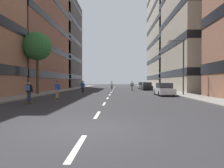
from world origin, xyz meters
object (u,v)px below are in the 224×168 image
parked_car_near (164,90)px  skater_4 (132,85)px  street_tree_near (37,47)px  skater_3 (29,90)px  parked_car_mid (142,86)px  skater_5 (112,85)px  parked_car_far (147,86)px  skater_0 (82,85)px  streetlamp_right (180,61)px  skater_2 (83,86)px  skater_1 (57,89)px

parked_car_near → skater_4: skater_4 is taller
street_tree_near → skater_3: bearing=-71.4°
parked_car_mid → street_tree_near: bearing=-126.1°
skater_5 → parked_car_far: bearing=-25.3°
skater_4 → skater_5: size_ratio=1.00×
parked_car_near → skater_0: size_ratio=2.47×
parked_car_near → parked_car_far: (0.00, 14.70, 0.00)m
parked_car_near → skater_0: 21.75m
streetlamp_right → skater_2: size_ratio=3.65×
skater_1 → skater_5: size_ratio=1.00×
street_tree_near → skater_0: 17.70m
skater_2 → skater_4: 9.51m
parked_car_near → skater_1: bearing=-156.3°
skater_2 → skater_0: bearing=101.1°
parked_car_far → skater_4: (-3.06, -3.60, 0.32)m
parked_car_mid → street_tree_near: 27.12m
skater_4 → parked_car_mid: bearing=74.4°
skater_1 → parked_car_near: bearing=23.7°
skater_5 → skater_0: bearing=-174.5°
parked_car_far → skater_2: 14.13m
skater_0 → skater_4: same height
skater_1 → skater_0: bearing=94.3°
parked_car_near → parked_car_mid: size_ratio=1.00×
street_tree_near → skater_0: size_ratio=4.35×
skater_1 → skater_2: 10.66m
parked_car_far → skater_1: 22.82m
street_tree_near → skater_4: street_tree_near is taller
street_tree_near → skater_4: (12.61, 10.52, -5.04)m
skater_5 → skater_4: bearing=-60.9°
parked_car_near → skater_1: 12.51m
parked_car_far → skater_3: 26.80m
street_tree_near → skater_2: 8.64m
parked_car_mid → skater_5: size_ratio=2.47×
street_tree_near → streetlamp_right: street_tree_near is taller
parked_car_far → skater_0: 13.39m
parked_car_mid → skater_4: (-3.06, -10.95, 0.32)m
parked_car_mid → skater_3: (-12.44, -31.09, 0.32)m
parked_car_mid → skater_0: skater_0 is taller
streetlamp_right → skater_0: streetlamp_right is taller
skater_2 → skater_3: bearing=-96.3°
skater_1 → skater_4: same height
skater_3 → skater_4: size_ratio=1.00×
skater_3 → skater_5: same height
street_tree_near → skater_1: 8.66m
skater_0 → skater_4: bearing=-31.8°
skater_1 → skater_3: 4.12m
skater_1 → skater_5: bearing=78.7°
parked_car_far → parked_car_near: bearing=-90.0°
skater_4 → skater_3: bearing=-115.0°
parked_car_mid → parked_car_far: bearing=-90.0°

